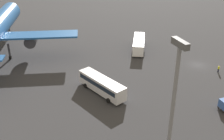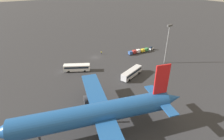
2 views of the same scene
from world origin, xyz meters
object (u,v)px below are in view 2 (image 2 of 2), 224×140
cargo_cart_red (134,52)px  airplane (97,113)px  cargo_cart_green (146,50)px  shuttle_bus_near (77,67)px  baggage_tug (151,48)px  cargo_cart_white (138,51)px  shuttle_bus_far (132,72)px  worker_person (101,53)px  cargo_cart_blue (130,53)px  cargo_cart_yellow (143,50)px

cargo_cart_red → airplane: bearing=41.7°
cargo_cart_green → cargo_cart_red: bearing=-6.6°
shuttle_bus_near → baggage_tug: 46.50m
airplane → baggage_tug: 67.19m
shuttle_bus_near → cargo_cart_white: (-36.94, -1.87, -0.73)m
airplane → cargo_cart_red: airplane is taller
airplane → cargo_cart_red: size_ratio=23.38×
shuttle_bus_far → cargo_cart_red: 25.27m
worker_person → cargo_cart_red: cargo_cart_red is taller
cargo_cart_green → cargo_cart_blue: 10.80m
cargo_cart_green → cargo_cart_red: size_ratio=1.00×
cargo_cart_yellow → cargo_cart_red: bearing=-9.5°
cargo_cart_red → worker_person: bearing=-31.0°
airplane → cargo_cart_yellow: airplane is taller
baggage_tug → cargo_cart_white: (9.53, -0.34, 0.25)m
worker_person → cargo_cart_red: size_ratio=0.84×
shuttle_bus_far → cargo_cart_blue: 23.56m
cargo_cart_green → worker_person: bearing=-23.4°
shuttle_bus_near → worker_person: (-18.84, -11.33, -1.05)m
airplane → shuttle_bus_near: bearing=-87.9°
cargo_cart_red → baggage_tug: bearing=177.4°
airplane → cargo_cart_yellow: 61.45m
cargo_cart_yellow → cargo_cart_red: size_ratio=1.00×
worker_person → cargo_cart_green: (-23.48, 10.18, 0.32)m
baggage_tug → worker_person: (27.63, -9.80, -0.07)m
worker_person → cargo_cart_green: 25.60m
baggage_tug → cargo_cart_red: baggage_tug is taller
cargo_cart_yellow → cargo_cart_blue: size_ratio=1.00×
cargo_cart_green → airplane: bearing=36.2°
shuttle_bus_near → worker_person: size_ratio=6.58×
cargo_cart_green → cargo_cart_yellow: (2.69, -0.03, 0.00)m
worker_person → cargo_cart_green: size_ratio=0.84×
cargo_cart_yellow → cargo_cart_blue: same height
cargo_cart_white → shuttle_bus_far: bearing=44.2°
shuttle_bus_near → cargo_cart_yellow: shuttle_bus_near is taller
baggage_tug → cargo_cart_green: bearing=3.3°
shuttle_bus_near → shuttle_bus_far: (-17.61, 16.93, 0.02)m
worker_person → cargo_cart_blue: cargo_cart_blue is taller
cargo_cart_white → cargo_cart_red: (2.69, -0.21, 0.00)m
cargo_cart_yellow → cargo_cart_blue: (8.07, -0.87, 0.00)m
shuttle_bus_near → cargo_cart_white: bearing=-148.9°
cargo_cart_white → worker_person: bearing=-27.6°
cargo_cart_red → shuttle_bus_far: bearing=48.8°
shuttle_bus_near → cargo_cart_yellow: size_ratio=5.52×
cargo_cart_blue → cargo_cart_red: bearing=-179.3°
cargo_cart_yellow → cargo_cart_white: same height
cargo_cart_yellow → cargo_cart_green: bearing=179.4°
worker_person → cargo_cart_green: cargo_cart_green is taller
shuttle_bus_near → cargo_cart_blue: bearing=-148.1°
baggage_tug → cargo_cart_red: bearing=-4.4°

